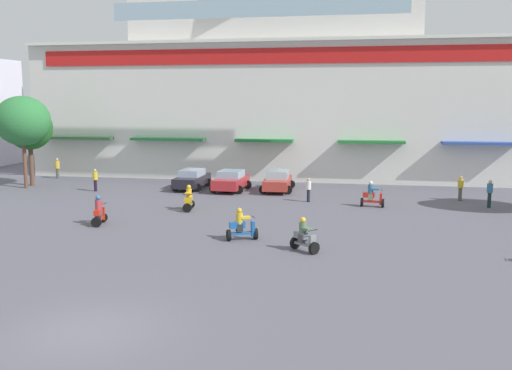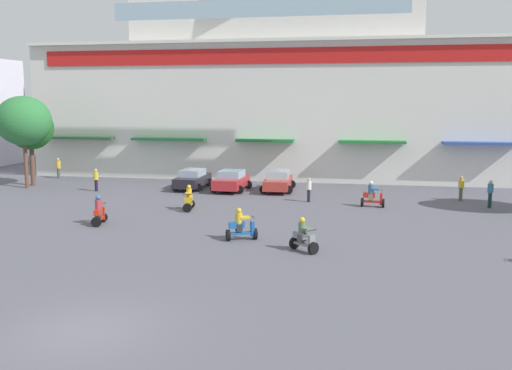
{
  "view_description": "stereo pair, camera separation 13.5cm",
  "coord_description": "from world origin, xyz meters",
  "px_view_note": "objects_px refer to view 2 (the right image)",
  "views": [
    {
      "loc": [
        7.47,
        -14.16,
        6.43
      ],
      "look_at": [
        1.69,
        16.6,
        1.74
      ],
      "focal_mm": 40.47,
      "sensor_mm": 36.0,
      "label": 1
    },
    {
      "loc": [
        7.6,
        -14.14,
        6.43
      ],
      "look_at": [
        1.69,
        16.6,
        1.74
      ],
      "focal_mm": 40.47,
      "sensor_mm": 36.0,
      "label": 2
    }
  ],
  "objects_px": {
    "pedestrian_0": "(58,167)",
    "pedestrian_2": "(309,188)",
    "scooter_rider_4": "(189,200)",
    "parked_car_0": "(193,179)",
    "scooter_rider_6": "(372,196)",
    "parked_car_1": "(231,180)",
    "plaza_tree_2": "(30,128)",
    "plaza_tree_0": "(23,121)",
    "pedestrian_1": "(96,178)",
    "scooter_rider_8": "(99,212)",
    "pedestrian_4": "(461,187)",
    "parked_car_2": "(278,181)",
    "scooter_rider_5": "(304,237)",
    "pedestrian_3": "(490,192)",
    "scooter_rider_0": "(241,227)"
  },
  "relations": [
    {
      "from": "scooter_rider_6",
      "to": "pedestrian_0",
      "type": "distance_m",
      "value": 26.36
    },
    {
      "from": "scooter_rider_6",
      "to": "pedestrian_3",
      "type": "distance_m",
      "value": 6.95
    },
    {
      "from": "parked_car_1",
      "to": "scooter_rider_4",
      "type": "height_order",
      "value": "scooter_rider_4"
    },
    {
      "from": "pedestrian_0",
      "to": "pedestrian_2",
      "type": "bearing_deg",
      "value": -18.47
    },
    {
      "from": "plaza_tree_0",
      "to": "scooter_rider_4",
      "type": "distance_m",
      "value": 15.98
    },
    {
      "from": "scooter_rider_0",
      "to": "scooter_rider_8",
      "type": "height_order",
      "value": "scooter_rider_8"
    },
    {
      "from": "plaza_tree_0",
      "to": "scooter_rider_4",
      "type": "xyz_separation_m",
      "value": [
        14.19,
        -6.0,
        -4.25
      ]
    },
    {
      "from": "plaza_tree_2",
      "to": "scooter_rider_0",
      "type": "relative_size",
      "value": 3.94
    },
    {
      "from": "pedestrian_3",
      "to": "plaza_tree_0",
      "type": "bearing_deg",
      "value": 176.55
    },
    {
      "from": "parked_car_0",
      "to": "pedestrian_1",
      "type": "height_order",
      "value": "pedestrian_1"
    },
    {
      "from": "scooter_rider_4",
      "to": "parked_car_0",
      "type": "bearing_deg",
      "value": 105.57
    },
    {
      "from": "parked_car_2",
      "to": "scooter_rider_6",
      "type": "bearing_deg",
      "value": -37.2
    },
    {
      "from": "plaza_tree_0",
      "to": "plaza_tree_2",
      "type": "height_order",
      "value": "plaza_tree_0"
    },
    {
      "from": "plaza_tree_0",
      "to": "scooter_rider_0",
      "type": "bearing_deg",
      "value": -33.61
    },
    {
      "from": "plaza_tree_2",
      "to": "parked_car_2",
      "type": "xyz_separation_m",
      "value": [
        18.47,
        0.78,
        -3.56
      ]
    },
    {
      "from": "parked_car_2",
      "to": "pedestrian_2",
      "type": "xyz_separation_m",
      "value": [
        2.55,
        -3.92,
        0.13
      ]
    },
    {
      "from": "pedestrian_4",
      "to": "scooter_rider_5",
      "type": "bearing_deg",
      "value": -121.02
    },
    {
      "from": "parked_car_0",
      "to": "parked_car_2",
      "type": "bearing_deg",
      "value": 1.1
    },
    {
      "from": "scooter_rider_8",
      "to": "pedestrian_3",
      "type": "bearing_deg",
      "value": 22.79
    },
    {
      "from": "plaza_tree_2",
      "to": "pedestrian_3",
      "type": "height_order",
      "value": "plaza_tree_2"
    },
    {
      "from": "pedestrian_2",
      "to": "scooter_rider_6",
      "type": "bearing_deg",
      "value": -14.15
    },
    {
      "from": "scooter_rider_5",
      "to": "pedestrian_4",
      "type": "xyz_separation_m",
      "value": [
        8.49,
        14.12,
        0.3
      ]
    },
    {
      "from": "plaza_tree_2",
      "to": "plaza_tree_0",
      "type": "bearing_deg",
      "value": -78.32
    },
    {
      "from": "scooter_rider_6",
      "to": "pedestrian_1",
      "type": "height_order",
      "value": "pedestrian_1"
    },
    {
      "from": "scooter_rider_5",
      "to": "pedestrian_3",
      "type": "distance_m",
      "value": 15.48
    },
    {
      "from": "scooter_rider_0",
      "to": "pedestrian_2",
      "type": "bearing_deg",
      "value": 78.89
    },
    {
      "from": "parked_car_0",
      "to": "pedestrian_3",
      "type": "height_order",
      "value": "pedestrian_3"
    },
    {
      "from": "scooter_rider_4",
      "to": "parked_car_2",
      "type": "bearing_deg",
      "value": 63.24
    },
    {
      "from": "scooter_rider_4",
      "to": "pedestrian_1",
      "type": "xyz_separation_m",
      "value": [
        -8.55,
        5.56,
        0.28
      ]
    },
    {
      "from": "parked_car_1",
      "to": "pedestrian_2",
      "type": "xyz_separation_m",
      "value": [
        5.8,
        -3.41,
        0.13
      ]
    },
    {
      "from": "scooter_rider_4",
      "to": "pedestrian_4",
      "type": "distance_m",
      "value": 17.21
    },
    {
      "from": "plaza_tree_2",
      "to": "pedestrian_4",
      "type": "bearing_deg",
      "value": -1.81
    },
    {
      "from": "scooter_rider_0",
      "to": "plaza_tree_2",
      "type": "bearing_deg",
      "value": 144.26
    },
    {
      "from": "parked_car_2",
      "to": "scooter_rider_8",
      "type": "height_order",
      "value": "scooter_rider_8"
    },
    {
      "from": "scooter_rider_8",
      "to": "plaza_tree_2",
      "type": "bearing_deg",
      "value": 133.12
    },
    {
      "from": "scooter_rider_0",
      "to": "scooter_rider_8",
      "type": "bearing_deg",
      "value": 167.02
    },
    {
      "from": "scooter_rider_4",
      "to": "scooter_rider_6",
      "type": "distance_m",
      "value": 10.94
    },
    {
      "from": "scooter_rider_8",
      "to": "pedestrian_1",
      "type": "distance_m",
      "value": 11.42
    },
    {
      "from": "scooter_rider_8",
      "to": "parked_car_0",
      "type": "bearing_deg",
      "value": 84.61
    },
    {
      "from": "plaza_tree_0",
      "to": "pedestrian_3",
      "type": "relative_size",
      "value": 3.98
    },
    {
      "from": "parked_car_0",
      "to": "parked_car_2",
      "type": "xyz_separation_m",
      "value": [
        6.22,
        0.12,
        0.02
      ]
    },
    {
      "from": "pedestrian_4",
      "to": "parked_car_2",
      "type": "bearing_deg",
      "value": 171.75
    },
    {
      "from": "plaza_tree_0",
      "to": "parked_car_1",
      "type": "relative_size",
      "value": 1.65
    },
    {
      "from": "plaza_tree_0",
      "to": "scooter_rider_4",
      "type": "height_order",
      "value": "plaza_tree_0"
    },
    {
      "from": "parked_car_1",
      "to": "parked_car_2",
      "type": "distance_m",
      "value": 3.29
    },
    {
      "from": "parked_car_0",
      "to": "scooter_rider_0",
      "type": "height_order",
      "value": "scooter_rider_0"
    },
    {
      "from": "scooter_rider_0",
      "to": "scooter_rider_5",
      "type": "bearing_deg",
      "value": -25.42
    },
    {
      "from": "plaza_tree_0",
      "to": "parked_car_0",
      "type": "xyz_separation_m",
      "value": [
        12.0,
        1.87,
        -4.14
      ]
    },
    {
      "from": "scooter_rider_8",
      "to": "pedestrian_0",
      "type": "xyz_separation_m",
      "value": [
        -11.23,
        15.76,
        0.29
      ]
    },
    {
      "from": "parked_car_1",
      "to": "pedestrian_0",
      "type": "distance_m",
      "value": 15.81
    }
  ]
}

